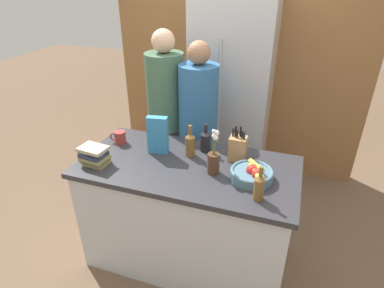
# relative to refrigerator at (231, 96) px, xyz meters

# --- Properties ---
(ground_plane) EXTENTS (14.00, 14.00, 0.00)m
(ground_plane) POSITION_rel_refrigerator_xyz_m (-0.02, -1.30, -0.98)
(ground_plane) COLOR brown
(kitchen_island) EXTENTS (1.58, 0.79, 0.90)m
(kitchen_island) POSITION_rel_refrigerator_xyz_m (-0.02, -1.30, -0.52)
(kitchen_island) COLOR silver
(kitchen_island) RESTS_ON ground_plane
(back_wall_wood) EXTENTS (2.78, 0.12, 2.60)m
(back_wall_wood) POSITION_rel_refrigerator_xyz_m (-0.02, 0.36, 0.32)
(back_wall_wood) COLOR olive
(back_wall_wood) RESTS_ON ground_plane
(refrigerator) EXTENTS (0.78, 0.63, 1.96)m
(refrigerator) POSITION_rel_refrigerator_xyz_m (0.00, 0.00, 0.00)
(refrigerator) COLOR #B7B7BC
(refrigerator) RESTS_ON ground_plane
(fruit_bowl) EXTENTS (0.29, 0.29, 0.11)m
(fruit_bowl) POSITION_rel_refrigerator_xyz_m (0.44, -1.33, -0.03)
(fruit_bowl) COLOR slate
(fruit_bowl) RESTS_ON kitchen_island
(knife_block) EXTENTS (0.12, 0.10, 0.26)m
(knife_block) POSITION_rel_refrigerator_xyz_m (0.30, -1.11, 0.02)
(knife_block) COLOR #A87A4C
(knife_block) RESTS_ON kitchen_island
(flower_vase) EXTENTS (0.09, 0.09, 0.33)m
(flower_vase) POSITION_rel_refrigerator_xyz_m (0.18, -1.34, 0.03)
(flower_vase) COLOR #4C2D1E
(flower_vase) RESTS_ON kitchen_island
(cereal_box) EXTENTS (0.16, 0.08, 0.29)m
(cereal_box) POSITION_rel_refrigerator_xyz_m (-0.30, -1.20, 0.07)
(cereal_box) COLOR teal
(cereal_box) RESTS_ON kitchen_island
(coffee_mug) EXTENTS (0.13, 0.09, 0.10)m
(coffee_mug) POSITION_rel_refrigerator_xyz_m (-0.66, -1.16, -0.02)
(coffee_mug) COLOR #99332D
(coffee_mug) RESTS_ON kitchen_island
(book_stack) EXTENTS (0.22, 0.17, 0.14)m
(book_stack) POSITION_rel_refrigerator_xyz_m (-0.66, -1.51, -0.00)
(book_stack) COLOR #99844C
(book_stack) RESTS_ON kitchen_island
(bottle_oil) EXTENTS (0.07, 0.07, 0.23)m
(bottle_oil) POSITION_rel_refrigerator_xyz_m (0.51, -1.53, 0.02)
(bottle_oil) COLOR brown
(bottle_oil) RESTS_ON kitchen_island
(bottle_vinegar) EXTENTS (0.08, 0.08, 0.22)m
(bottle_vinegar) POSITION_rel_refrigerator_xyz_m (0.04, -1.06, 0.01)
(bottle_vinegar) COLOR black
(bottle_vinegar) RESTS_ON kitchen_island
(bottle_wine) EXTENTS (0.07, 0.07, 0.25)m
(bottle_wine) POSITION_rel_refrigerator_xyz_m (-0.05, -1.17, 0.02)
(bottle_wine) COLOR brown
(bottle_wine) RESTS_ON kitchen_island
(person_at_sink) EXTENTS (0.34, 0.34, 1.72)m
(person_at_sink) POSITION_rel_refrigerator_xyz_m (-0.49, -0.60, -0.01)
(person_at_sink) COLOR #383842
(person_at_sink) RESTS_ON ground_plane
(person_in_blue) EXTENTS (0.34, 0.34, 1.65)m
(person_in_blue) POSITION_rel_refrigerator_xyz_m (-0.15, -0.66, -0.05)
(person_in_blue) COLOR #383842
(person_in_blue) RESTS_ON ground_plane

